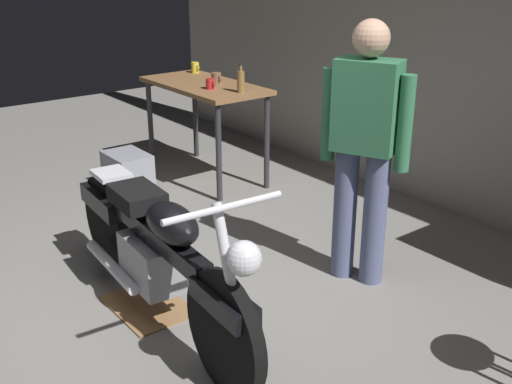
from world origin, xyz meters
name	(u,v)px	position (x,y,z in m)	size (l,w,h in m)	color
ground_plane	(164,324)	(0.00, 0.00, 0.00)	(12.00, 12.00, 0.00)	gray
back_wall	(479,19)	(0.00, 2.80, 1.55)	(8.00, 0.12, 3.10)	gray
workbench	(205,95)	(-1.95, 1.60, 0.79)	(1.30, 0.64, 0.90)	brown
motorcycle	(155,249)	(-0.08, 0.01, 0.45)	(2.19, 0.60, 1.00)	black
person_standing	(364,144)	(0.29, 1.29, 0.93)	(0.53, 0.36, 1.67)	slate
drip_tray	(148,305)	(-0.23, 0.02, 0.01)	(0.56, 0.40, 0.01)	olive
storage_bin	(128,171)	(-2.10, 0.85, 0.17)	(0.44, 0.32, 0.34)	gray
mug_red_diner	(210,84)	(-1.71, 1.50, 0.95)	(0.11, 0.07, 0.09)	red
mug_yellow_tall	(195,68)	(-2.43, 1.81, 0.95)	(0.11, 0.08, 0.10)	yellow
mug_brown_stoneware	(216,78)	(-1.86, 1.67, 0.95)	(0.12, 0.09, 0.10)	brown
bottle	(241,81)	(-1.44, 1.63, 1.00)	(0.06, 0.06, 0.24)	olive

